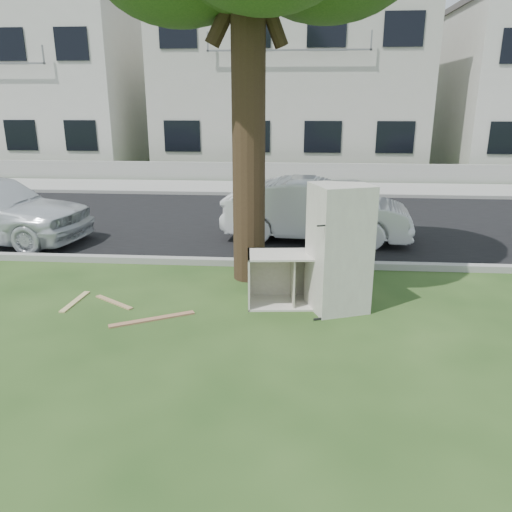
{
  "coord_description": "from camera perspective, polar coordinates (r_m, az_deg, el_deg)",
  "views": [
    {
      "loc": [
        0.37,
        -6.39,
        2.97
      ],
      "look_at": [
        -0.19,
        0.6,
        0.77
      ],
      "focal_mm": 35.0,
      "sensor_mm": 36.0,
      "label": 1
    }
  ],
  "objects": [
    {
      "name": "ground",
      "position": [
        7.05,
        1.13,
        -7.49
      ],
      "size": [
        120.0,
        120.0,
        0.0
      ],
      "primitive_type": "plane",
      "color": "#223F16"
    },
    {
      "name": "road",
      "position": [
        12.74,
        2.76,
        3.95
      ],
      "size": [
        120.0,
        7.0,
        0.01
      ],
      "primitive_type": "cube",
      "color": "black",
      "rests_on": "ground"
    },
    {
      "name": "kerb_near",
      "position": [
        9.33,
        2.03,
        -1.15
      ],
      "size": [
        120.0,
        0.18,
        0.12
      ],
      "primitive_type": "cube",
      "color": "gray",
      "rests_on": "ground"
    },
    {
      "name": "kerb_far",
      "position": [
        16.21,
        3.17,
        6.85
      ],
      "size": [
        120.0,
        0.18,
        0.12
      ],
      "primitive_type": "cube",
      "color": "gray",
      "rests_on": "ground"
    },
    {
      "name": "sidewalk",
      "position": [
        17.64,
        3.3,
        7.72
      ],
      "size": [
        120.0,
        2.8,
        0.01
      ],
      "primitive_type": "cube",
      "color": "gray",
      "rests_on": "ground"
    },
    {
      "name": "low_wall",
      "position": [
        19.17,
        3.43,
        9.54
      ],
      "size": [
        120.0,
        0.15,
        0.7
      ],
      "primitive_type": "cube",
      "color": "gray",
      "rests_on": "ground"
    },
    {
      "name": "townhouse_left",
      "position": [
        26.9,
        -23.98,
        17.2
      ],
      "size": [
        10.2,
        8.16,
        7.04
      ],
      "color": "beige",
      "rests_on": "ground"
    },
    {
      "name": "townhouse_center",
      "position": [
        23.9,
        3.86,
        19.2
      ],
      "size": [
        11.22,
        8.16,
        7.44
      ],
      "color": "#B9B4A9",
      "rests_on": "ground"
    },
    {
      "name": "fridge",
      "position": [
        7.27,
        9.48,
        0.87
      ],
      "size": [
        0.96,
        0.93,
        1.86
      ],
      "primitive_type": "cube",
      "rotation": [
        0.0,
        0.0,
        0.36
      ],
      "color": "#B7B3A5",
      "rests_on": "ground"
    },
    {
      "name": "cabinet",
      "position": [
        7.51,
        2.98,
        -2.62
      ],
      "size": [
        1.08,
        0.73,
        0.8
      ],
      "primitive_type": "cube",
      "rotation": [
        0.0,
        0.0,
        0.1
      ],
      "color": "white",
      "rests_on": "ground"
    },
    {
      "name": "plank_a",
      "position": [
        7.24,
        -11.75,
        -7.08
      ],
      "size": [
        1.11,
        0.66,
        0.02
      ],
      "primitive_type": "cube",
      "rotation": [
        0.0,
        0.0,
        0.49
      ],
      "color": "#9E6B4C",
      "rests_on": "ground"
    },
    {
      "name": "plank_b",
      "position": [
        7.97,
        -15.93,
        -5.1
      ],
      "size": [
        0.73,
        0.53,
        0.02
      ],
      "primitive_type": "cube",
      "rotation": [
        0.0,
        0.0,
        -0.59
      ],
      "color": "tan",
      "rests_on": "ground"
    },
    {
      "name": "plank_c",
      "position": [
        8.17,
        -19.97,
        -4.92
      ],
      "size": [
        0.14,
        0.82,
        0.02
      ],
      "primitive_type": "cube",
      "rotation": [
        0.0,
        0.0,
        1.51
      ],
      "color": "tan",
      "rests_on": "ground"
    },
    {
      "name": "car_center",
      "position": [
        11.02,
        6.94,
        5.22
      ],
      "size": [
        4.16,
        1.82,
        1.33
      ],
      "primitive_type": "imported",
      "rotation": [
        0.0,
        0.0,
        1.47
      ],
      "color": "silver",
      "rests_on": "ground"
    }
  ]
}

